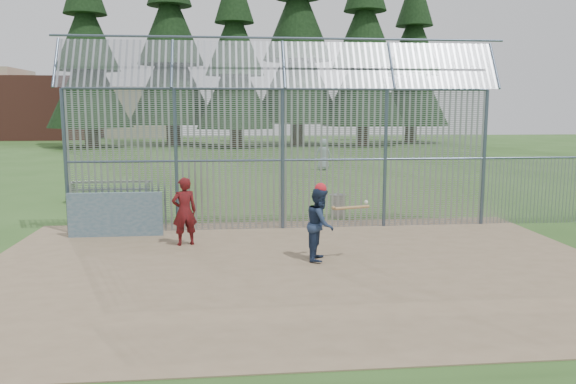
{
  "coord_description": "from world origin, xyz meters",
  "views": [
    {
      "loc": [
        -1.47,
        -12.4,
        3.45
      ],
      "look_at": [
        0.0,
        2.0,
        1.3
      ],
      "focal_mm": 35.0,
      "sensor_mm": 36.0,
      "label": 1
    }
  ],
  "objects": [
    {
      "name": "batting_gear",
      "position": [
        0.68,
        -0.05,
        1.58
      ],
      "size": [
        1.25,
        0.43,
        0.6
      ],
      "color": "red",
      "rests_on": "ground"
    },
    {
      "name": "ground",
      "position": [
        0.0,
        0.0,
        0.0
      ],
      "size": [
        120.0,
        120.0,
        0.0
      ],
      "primitive_type": "plane",
      "color": "#2D511E",
      "rests_on": "ground"
    },
    {
      "name": "batter",
      "position": [
        0.54,
        -0.01,
        0.85
      ],
      "size": [
        0.82,
        0.95,
        1.67
      ],
      "primitive_type": "imported",
      "rotation": [
        0.0,
        0.0,
        1.3
      ],
      "color": "#21304E",
      "rests_on": "dirt_infield"
    },
    {
      "name": "backstop_fence",
      "position": [
        1.81,
        3.43,
        2.36
      ],
      "size": [
        20.09,
        0.81,
        5.3
      ],
      "color": "#47566B",
      "rests_on": "ground"
    },
    {
      "name": "bg_kid_standing",
      "position": [
        3.74,
        18.99,
        0.89
      ],
      "size": [
        0.87,
        0.57,
        1.78
      ],
      "primitive_type": "imported",
      "rotation": [
        0.0,
        0.0,
        3.13
      ],
      "color": "gray",
      "rests_on": "ground"
    },
    {
      "name": "dugout_wall",
      "position": [
        -4.6,
        2.9,
        0.62
      ],
      "size": [
        2.5,
        0.12,
        1.2
      ],
      "primitive_type": "cube",
      "color": "#38566B",
      "rests_on": "dirt_infield"
    },
    {
      "name": "distant_buildings",
      "position": [
        -23.18,
        56.49,
        3.6
      ],
      "size": [
        26.5,
        10.5,
        8.0
      ],
      "color": "brown",
      "rests_on": "ground"
    },
    {
      "name": "trash_can",
      "position": [
        1.91,
        5.04,
        0.38
      ],
      "size": [
        0.56,
        0.56,
        0.82
      ],
      "color": "#96999E",
      "rests_on": "ground"
    },
    {
      "name": "dirt_infield",
      "position": [
        0.0,
        -0.5,
        0.01
      ],
      "size": [
        14.0,
        10.0,
        0.02
      ],
      "primitive_type": "cube",
      "color": "#756047",
      "rests_on": "ground"
    },
    {
      "name": "bleacher",
      "position": [
        -6.04,
        9.04,
        0.41
      ],
      "size": [
        3.0,
        0.95,
        0.72
      ],
      "color": "slate",
      "rests_on": "ground"
    },
    {
      "name": "conifer_row",
      "position": [
        1.93,
        41.51,
        10.83
      ],
      "size": [
        38.48,
        12.26,
        20.2
      ],
      "color": "#332319",
      "rests_on": "ground"
    },
    {
      "name": "onlooker",
      "position": [
        -2.66,
        1.73,
        0.89
      ],
      "size": [
        0.73,
        0.59,
        1.73
      ],
      "primitive_type": "imported",
      "rotation": [
        0.0,
        0.0,
        3.45
      ],
      "color": "maroon",
      "rests_on": "dirt_infield"
    }
  ]
}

